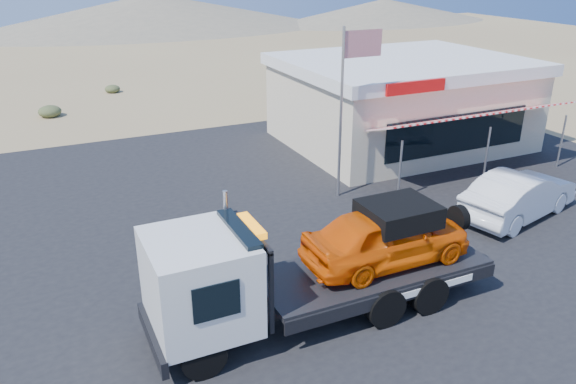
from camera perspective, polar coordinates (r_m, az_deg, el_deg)
name	(u,v)px	position (r m, az deg, el deg)	size (l,w,h in m)	color
ground	(269,285)	(15.21, -1.99, -9.41)	(120.00, 120.00, 0.00)	#907652
asphalt_lot	(289,226)	(18.31, 0.07, -3.44)	(32.00, 24.00, 0.02)	black
tow_truck	(317,260)	(13.29, 2.95, -6.95)	(8.40, 2.49, 2.81)	black
white_sedan	(519,195)	(20.14, 22.42, -0.27)	(1.66, 4.75, 1.57)	silver
jerky_store	(401,101)	(26.67, 11.37, 9.08)	(10.40, 9.97, 3.90)	beige
flagpole	(348,94)	(19.62, 6.07, 9.88)	(1.55, 0.10, 6.00)	#99999E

